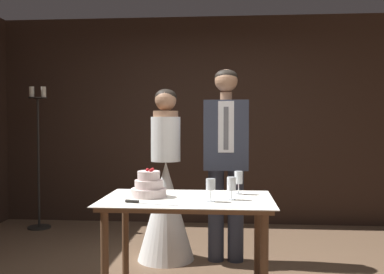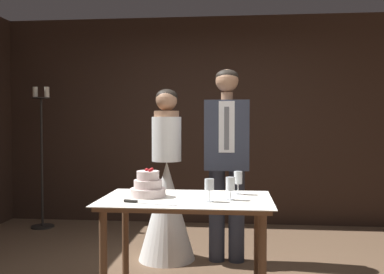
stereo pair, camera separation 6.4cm
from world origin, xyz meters
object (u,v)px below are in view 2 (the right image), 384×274
object	(u,v)px
cake_table	(186,211)
wine_glass_middle	(209,186)
groom	(227,153)
candle_stand	(42,162)
tiered_cake	(148,186)
wine_glass_near	(230,185)
cake_knife	(139,202)
wine_glass_far	(238,179)
bride	(167,197)

from	to	relation	value
cake_table	wine_glass_middle	bearing A→B (deg)	-35.74
cake_table	groom	xyz separation A→B (m)	(0.29, 0.87, 0.37)
candle_stand	wine_glass_middle	bearing A→B (deg)	-43.18
tiered_cake	wine_glass_near	world-z (taller)	tiered_cake
cake_knife	wine_glass_near	world-z (taller)	wine_glass_near
cake_table	candle_stand	bearing A→B (deg)	136.23
cake_knife	tiered_cake	bearing A→B (deg)	103.06
cake_knife	wine_glass_far	bearing A→B (deg)	46.75
wine_glass_far	candle_stand	bearing A→B (deg)	144.27
wine_glass_near	candle_stand	world-z (taller)	candle_stand
cake_table	wine_glass_near	size ratio (longest dim) A/B	7.55
wine_glass_middle	bride	world-z (taller)	bride
cake_knife	candle_stand	xyz separation A→B (m)	(-1.72, 2.17, 0.06)
wine_glass_near	tiered_cake	bearing A→B (deg)	172.51
wine_glass_far	tiered_cake	bearing A→B (deg)	-166.13
wine_glass_near	groom	bearing A→B (deg)	92.57
wine_glass_middle	candle_stand	distance (m)	3.02
groom	candle_stand	size ratio (longest dim) A/B	1.03
tiered_cake	bride	size ratio (longest dim) A/B	0.16
tiered_cake	wine_glass_middle	size ratio (longest dim) A/B	1.62
cake_knife	bride	size ratio (longest dim) A/B	0.24
cake_table	wine_glass_middle	xyz separation A→B (m)	(0.18, -0.13, 0.21)
cake_table	cake_knife	distance (m)	0.39
groom	tiered_cake	bearing A→B (deg)	-125.00
tiered_cake	wine_glass_near	distance (m)	0.63
cake_knife	wine_glass_middle	world-z (taller)	wine_glass_middle
cake_knife	wine_glass_near	bearing A→B (deg)	30.83
cake_knife	wine_glass_middle	distance (m)	0.50
cake_table	groom	size ratio (longest dim) A/B	0.70
tiered_cake	cake_knife	distance (m)	0.28
cake_table	wine_glass_near	xyz separation A→B (m)	(0.33, -0.04, 0.20)
wine_glass_near	wine_glass_middle	size ratio (longest dim) A/B	1.02
cake_table	bride	world-z (taller)	bride
cake_knife	bride	xyz separation A→B (m)	(0.02, 1.10, -0.16)
tiered_cake	candle_stand	xyz separation A→B (m)	(-1.73, 1.90, -0.01)
wine_glass_near	bride	bearing A→B (deg)	123.80
tiered_cake	wine_glass_near	xyz separation A→B (m)	(0.62, -0.08, 0.03)
cake_knife	candle_stand	distance (m)	2.77
tiered_cake	wine_glass_middle	bearing A→B (deg)	-19.21
wine_glass_far	groom	world-z (taller)	groom
bride	groom	distance (m)	0.71
wine_glass_middle	groom	world-z (taller)	groom
wine_glass_middle	groom	bearing A→B (deg)	83.88
cake_table	wine_glass_near	bearing A→B (deg)	-7.81
wine_glass_far	bride	bearing A→B (deg)	135.27
wine_glass_far	candle_stand	world-z (taller)	candle_stand
cake_table	candle_stand	size ratio (longest dim) A/B	0.72
cake_table	candle_stand	world-z (taller)	candle_stand
cake_knife	groom	xyz separation A→B (m)	(0.59, 1.10, 0.27)
wine_glass_far	bride	xyz separation A→B (m)	(-0.67, 0.66, -0.27)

